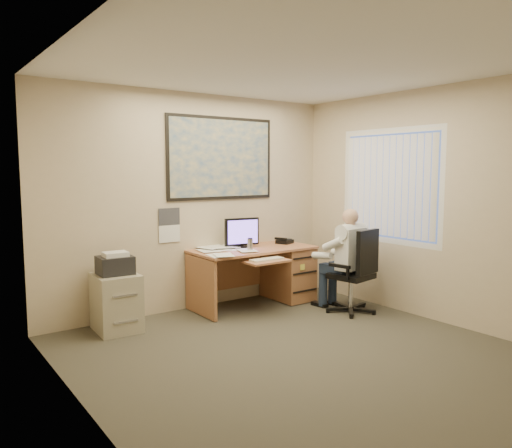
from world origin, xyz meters
TOP-DOWN VIEW (x-y plane):
  - room_shell at (0.00, 0.00)m, footprint 4.00×4.50m
  - desk at (0.97, 1.90)m, footprint 1.60×0.97m
  - world_map at (0.40, 2.23)m, footprint 1.56×0.03m
  - wall_calendar at (-0.35, 2.24)m, footprint 0.28×0.01m
  - window_blinds at (1.97, 0.80)m, footprint 0.06×1.40m
  - filing_cabinet at (-1.16, 1.93)m, footprint 0.47×0.56m
  - office_chair at (1.44, 0.88)m, footprint 0.72×0.72m
  - person at (1.45, 0.96)m, footprint 0.60×0.80m

SIDE VIEW (x-z plane):
  - office_chair at x=1.44m, z-range -0.22..0.83m
  - filing_cabinet at x=-1.16m, z-range -0.06..0.81m
  - desk at x=0.97m, z-range -0.12..1.01m
  - person at x=1.45m, z-range 0.00..1.28m
  - wall_calendar at x=-0.35m, z-range 0.87..1.29m
  - room_shell at x=0.00m, z-range 0.00..2.70m
  - window_blinds at x=1.97m, z-range 0.90..2.20m
  - world_map at x=0.40m, z-range 1.37..2.43m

